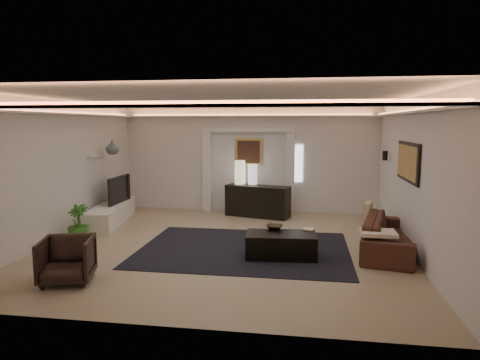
# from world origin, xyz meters

# --- Properties ---
(floor) EXTENTS (7.00, 7.00, 0.00)m
(floor) POSITION_xyz_m (0.00, 0.00, 0.00)
(floor) COLOR tan
(floor) RESTS_ON ground
(ceiling) EXTENTS (7.00, 7.00, 0.00)m
(ceiling) POSITION_xyz_m (0.00, 0.00, 2.90)
(ceiling) COLOR white
(ceiling) RESTS_ON ground
(wall_back) EXTENTS (7.00, 0.00, 7.00)m
(wall_back) POSITION_xyz_m (0.00, 3.50, 1.45)
(wall_back) COLOR silver
(wall_back) RESTS_ON ground
(wall_front) EXTENTS (7.00, 0.00, 7.00)m
(wall_front) POSITION_xyz_m (0.00, -3.50, 1.45)
(wall_front) COLOR silver
(wall_front) RESTS_ON ground
(wall_left) EXTENTS (0.00, 7.00, 7.00)m
(wall_left) POSITION_xyz_m (-3.50, 0.00, 1.45)
(wall_left) COLOR silver
(wall_left) RESTS_ON ground
(wall_right) EXTENTS (0.00, 7.00, 7.00)m
(wall_right) POSITION_xyz_m (3.50, 0.00, 1.45)
(wall_right) COLOR silver
(wall_right) RESTS_ON ground
(cove_soffit) EXTENTS (7.00, 7.00, 0.04)m
(cove_soffit) POSITION_xyz_m (0.00, 0.00, 2.62)
(cove_soffit) COLOR silver
(cove_soffit) RESTS_ON ceiling
(daylight_slit) EXTENTS (0.25, 0.03, 1.00)m
(daylight_slit) POSITION_xyz_m (1.35, 3.48, 1.35)
(daylight_slit) COLOR white
(daylight_slit) RESTS_ON wall_back
(area_rug) EXTENTS (4.00, 3.00, 0.01)m
(area_rug) POSITION_xyz_m (0.40, -0.20, 0.01)
(area_rug) COLOR black
(area_rug) RESTS_ON ground
(pilaster_left) EXTENTS (0.22, 0.20, 2.20)m
(pilaster_left) POSITION_xyz_m (-1.15, 3.40, 1.10)
(pilaster_left) COLOR silver
(pilaster_left) RESTS_ON ground
(pilaster_right) EXTENTS (0.22, 0.20, 2.20)m
(pilaster_right) POSITION_xyz_m (1.15, 3.40, 1.10)
(pilaster_right) COLOR silver
(pilaster_right) RESTS_ON ground
(alcove_header) EXTENTS (2.52, 0.20, 0.12)m
(alcove_header) POSITION_xyz_m (0.00, 3.40, 2.25)
(alcove_header) COLOR silver
(alcove_header) RESTS_ON wall_back
(painting_frame) EXTENTS (0.74, 0.04, 0.74)m
(painting_frame) POSITION_xyz_m (0.00, 3.47, 1.65)
(painting_frame) COLOR tan
(painting_frame) RESTS_ON wall_back
(painting_canvas) EXTENTS (0.62, 0.02, 0.62)m
(painting_canvas) POSITION_xyz_m (0.00, 3.44, 1.65)
(painting_canvas) COLOR #4C2D1E
(painting_canvas) RESTS_ON wall_back
(art_panel_frame) EXTENTS (0.04, 1.64, 0.74)m
(art_panel_frame) POSITION_xyz_m (3.47, 0.30, 1.70)
(art_panel_frame) COLOR black
(art_panel_frame) RESTS_ON wall_right
(art_panel_gold) EXTENTS (0.02, 1.50, 0.62)m
(art_panel_gold) POSITION_xyz_m (3.44, 0.30, 1.70)
(art_panel_gold) COLOR tan
(art_panel_gold) RESTS_ON wall_right
(wall_sconce) EXTENTS (0.12, 0.12, 0.22)m
(wall_sconce) POSITION_xyz_m (3.38, 2.20, 1.68)
(wall_sconce) COLOR black
(wall_sconce) RESTS_ON wall_right
(wall_niche) EXTENTS (0.10, 0.55, 0.04)m
(wall_niche) POSITION_xyz_m (-3.44, 1.40, 1.65)
(wall_niche) COLOR silver
(wall_niche) RESTS_ON wall_left
(console) EXTENTS (1.74, 0.96, 0.83)m
(console) POSITION_xyz_m (0.33, 2.81, 0.40)
(console) COLOR black
(console) RESTS_ON ground
(lamp_left) EXTENTS (0.30, 0.30, 0.63)m
(lamp_left) POSITION_xyz_m (-0.18, 3.07, 1.09)
(lamp_left) COLOR beige
(lamp_left) RESTS_ON console
(lamp_right) EXTENTS (0.31, 0.31, 0.53)m
(lamp_right) POSITION_xyz_m (0.17, 3.07, 1.09)
(lamp_right) COLOR silver
(lamp_right) RESTS_ON console
(media_ledge) EXTENTS (1.00, 2.50, 0.46)m
(media_ledge) POSITION_xyz_m (-3.15, 1.53, 0.22)
(media_ledge) COLOR white
(media_ledge) RESTS_ON ground
(tv) EXTENTS (1.17, 0.16, 0.67)m
(tv) POSITION_xyz_m (-3.15, 1.82, 0.79)
(tv) COLOR black
(tv) RESTS_ON media_ledge
(figurine) EXTENTS (0.17, 0.17, 0.40)m
(figurine) POSITION_xyz_m (-3.11, 2.19, 0.64)
(figurine) COLOR black
(figurine) RESTS_ON media_ledge
(ginger_jar) EXTENTS (0.41, 0.41, 0.34)m
(ginger_jar) POSITION_xyz_m (-3.15, 1.76, 1.84)
(ginger_jar) COLOR slate
(ginger_jar) RESTS_ON wall_niche
(plant) EXTENTS (0.47, 0.47, 0.77)m
(plant) POSITION_xyz_m (-3.07, -0.13, 0.39)
(plant) COLOR #2E6B1C
(plant) RESTS_ON ground
(sofa) EXTENTS (2.42, 1.37, 0.67)m
(sofa) POSITION_xyz_m (3.15, 0.04, 0.33)
(sofa) COLOR brown
(sofa) RESTS_ON ground
(throw_blanket) EXTENTS (0.60, 0.49, 0.06)m
(throw_blanket) POSITION_xyz_m (2.81, -0.70, 0.55)
(throw_blanket) COLOR white
(throw_blanket) RESTS_ON sofa
(throw_pillow) EXTENTS (0.24, 0.43, 0.41)m
(throw_pillow) POSITION_xyz_m (2.89, 1.08, 0.55)
(throw_pillow) COLOR beige
(throw_pillow) RESTS_ON sofa
(coffee_table) EXTENTS (1.31, 0.77, 0.47)m
(coffee_table) POSITION_xyz_m (1.14, -0.57, 0.20)
(coffee_table) COLOR black
(coffee_table) RESTS_ON ground
(bowl) EXTENTS (0.36, 0.36, 0.08)m
(bowl) POSITION_xyz_m (0.99, -0.25, 0.45)
(bowl) COLOR black
(bowl) RESTS_ON coffee_table
(magazine) EXTENTS (0.25, 0.21, 0.03)m
(magazine) POSITION_xyz_m (1.63, -0.22, 0.42)
(magazine) COLOR beige
(magazine) RESTS_ON coffee_table
(armchair) EXTENTS (0.93, 0.95, 0.70)m
(armchair) POSITION_xyz_m (-2.03, -2.32, 0.35)
(armchair) COLOR black
(armchair) RESTS_ON ground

